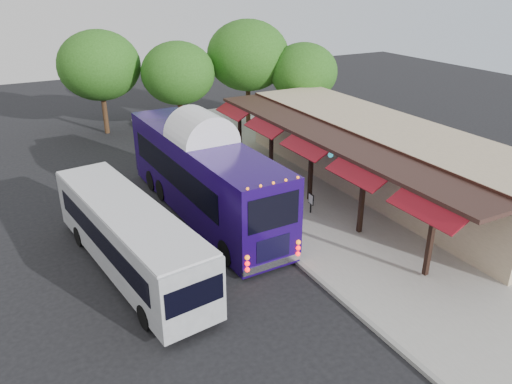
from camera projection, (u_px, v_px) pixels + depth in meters
ground at (288, 256)px, 21.00m from camera, size 90.00×90.00×0.00m
sidewalk at (328, 197)px, 26.36m from camera, size 10.00×40.00×0.15m
curb at (245, 217)px, 24.21m from camera, size 0.20×40.00×0.16m
station_shelter at (381, 155)px, 27.12m from camera, size 8.15×20.00×3.60m
coach_bus at (203, 172)px, 23.91m from camera, size 3.15×12.95×4.11m
city_bus at (129, 235)px, 19.43m from camera, size 3.63×10.75×2.83m
ped_a at (268, 208)px, 23.07m from camera, size 0.69×0.55×1.64m
ped_b at (267, 206)px, 23.18m from camera, size 0.85×0.67×1.71m
ped_c at (292, 194)px, 24.21m from camera, size 1.19×0.68×1.91m
ped_d at (235, 150)px, 30.49m from camera, size 1.25×0.93×1.72m
sign_board at (311, 200)px, 24.21m from camera, size 0.09×0.46×1.01m
tree_left at (178, 73)px, 35.34m from camera, size 5.22×5.22×6.69m
tree_mid at (248, 55)px, 37.49m from camera, size 6.20×6.20×7.93m
tree_right at (304, 72)px, 36.84m from camera, size 5.00×5.00×6.40m
tree_far at (99, 65)px, 35.36m from camera, size 5.81×5.81×7.44m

